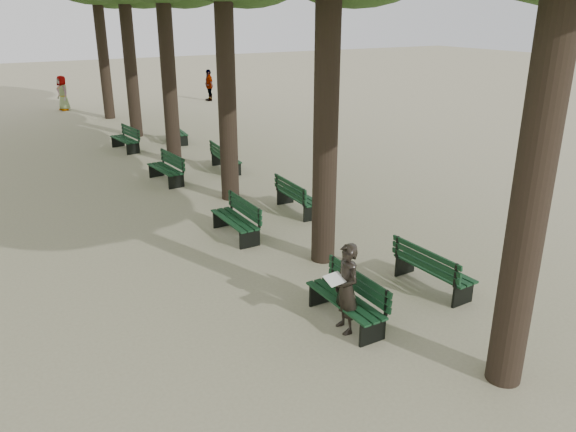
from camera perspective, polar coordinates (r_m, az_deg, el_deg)
ground at (r=9.76m, az=5.86°, el=-12.62°), size 120.00×120.00×0.00m
bench_left_0 at (r=10.17m, az=5.84°, el=-9.34°), size 0.58×1.80×0.92m
bench_left_1 at (r=13.84m, az=-5.37°, el=-1.04°), size 0.58×1.80×0.92m
bench_left_2 at (r=18.59m, az=-12.30°, el=4.18°), size 0.73×1.84×0.92m
bench_left_3 at (r=23.32m, az=-16.21°, el=7.08°), size 0.79×1.86×0.92m
bench_right_0 at (r=11.63m, az=14.48°, el=-5.93°), size 0.65×1.82×0.92m
bench_right_1 at (r=15.47m, az=1.06°, el=1.39°), size 0.64×1.82×0.92m
bench_right_2 at (r=19.66m, az=-6.32°, el=5.40°), size 0.72×1.84×0.92m
bench_right_3 at (r=24.27m, az=-11.22°, el=7.99°), size 0.74×1.85×0.92m
man_with_map at (r=9.68m, az=5.95°, el=-7.32°), size 0.63×0.68×1.62m
pedestrian_d at (r=33.93m, az=-21.91°, el=11.51°), size 0.59×0.98×1.88m
pedestrian_c at (r=35.30m, az=-8.04°, el=13.03°), size 0.40×1.11×1.87m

